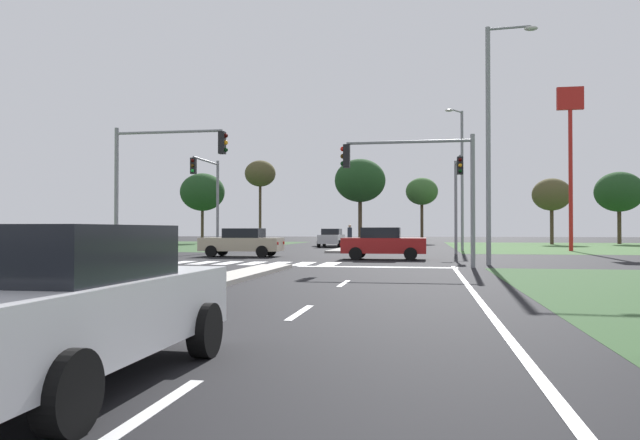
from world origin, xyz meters
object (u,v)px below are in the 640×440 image
object	(u,v)px
street_lamp_second	(492,133)
car_beige_fourth	(242,242)
treeline_sixth	(619,192)
treeline_second	(260,174)
car_white_third	(65,303)
car_silver_near	(332,238)
treeline_near	(202,192)
car_red_second	(383,243)
pedestrian_at_median	(350,234)
street_lamp_third	(461,173)
treeline_fourth	(422,192)
treeline_fifth	(552,195)
fastfood_pole_sign	(570,131)
traffic_signal_far_right	(457,188)
traffic_signal_near_left	(156,169)
traffic_signal_near_right	(421,175)
traffic_signal_far_left	(209,188)
treeline_third	(360,181)

from	to	relation	value
street_lamp_second	car_beige_fourth	bearing A→B (deg)	154.35
car_beige_fourth	treeline_sixth	xyz separation A→B (m)	(30.20, 35.60, 4.67)
treeline_second	car_white_third	bearing A→B (deg)	-76.29
car_silver_near	treeline_near	bearing A→B (deg)	-37.46
car_silver_near	car_red_second	xyz separation A→B (m)	(5.88, -21.18, 0.01)
pedestrian_at_median	treeline_sixth	distance (m)	34.77
street_lamp_third	treeline_fourth	distance (m)	24.57
car_white_third	treeline_fifth	xyz separation A→B (m)	(16.23, 59.61, 4.28)
treeline_near	treeline_fifth	size ratio (longest dim) A/B	1.16
treeline_fifth	pedestrian_at_median	bearing A→B (deg)	-132.73
street_lamp_second	fastfood_pole_sign	world-z (taller)	fastfood_pole_sign
traffic_signal_far_right	street_lamp_third	distance (m)	8.42
traffic_signal_near_left	pedestrian_at_median	bearing A→B (deg)	73.77
traffic_signal_near_right	treeline_fourth	distance (m)	44.12
fastfood_pole_sign	treeline_fourth	distance (m)	26.12
street_lamp_third	treeline_near	size ratio (longest dim) A/B	1.28
fastfood_pole_sign	treeline_sixth	distance (m)	25.49
traffic_signal_near_right	pedestrian_at_median	size ratio (longest dim) A/B	3.09
traffic_signal_far_left	treeline_second	world-z (taller)	treeline_second
traffic_signal_near_right	car_red_second	bearing A→B (deg)	107.59
car_white_third	treeline_fourth	bearing A→B (deg)	87.16
street_lamp_third	treeline_fifth	xyz separation A→B (m)	(10.22, 20.64, -0.47)
treeline_third	traffic_signal_near_left	bearing A→B (deg)	-96.63
fastfood_pole_sign	treeline_second	world-z (taller)	fastfood_pole_sign
street_lamp_second	treeline_third	size ratio (longest dim) A/B	1.11
car_red_second	traffic_signal_far_right	world-z (taller)	traffic_signal_far_right
treeline_fourth	street_lamp_third	bearing A→B (deg)	-83.31
traffic_signal_near_left	treeline_near	size ratio (longest dim) A/B	0.77
car_beige_fourth	treeline_fourth	xyz separation A→B (m)	(9.73, 36.17, 4.95)
car_silver_near	pedestrian_at_median	distance (m)	7.11
pedestrian_at_median	treeline_sixth	world-z (taller)	treeline_sixth
treeline_second	treeline_third	size ratio (longest dim) A/B	1.02
fastfood_pole_sign	treeline_near	bearing A→B (deg)	150.49
treeline_third	treeline_fifth	world-z (taller)	treeline_third
treeline_fourth	treeline_sixth	distance (m)	20.48
treeline_second	car_red_second	bearing A→B (deg)	-65.47
treeline_fifth	treeline_near	bearing A→B (deg)	-179.26
treeline_fifth	traffic_signal_near_left	bearing A→B (deg)	-121.07
car_silver_near	car_white_third	world-z (taller)	car_silver_near
treeline_fifth	traffic_signal_far_left	bearing A→B (deg)	-132.30
traffic_signal_near_left	treeline_near	world-z (taller)	treeline_near
traffic_signal_near_left	traffic_signal_near_right	distance (m)	11.35
street_lamp_third	treeline_second	size ratio (longest dim) A/B	1.07
street_lamp_second	treeline_second	bearing A→B (deg)	117.91
treeline_sixth	pedestrian_at_median	bearing A→B (deg)	-138.16
treeline_second	treeline_sixth	xyz separation A→B (m)	(38.44, 1.98, -2.30)
treeline_fourth	treeline_sixth	xyz separation A→B (m)	(20.47, -0.58, -0.28)
car_white_third	traffic_signal_far_right	size ratio (longest dim) A/B	0.76
street_lamp_third	treeline_sixth	bearing A→B (deg)	53.53
traffic_signal_near_left	pedestrian_at_median	world-z (taller)	traffic_signal_near_left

